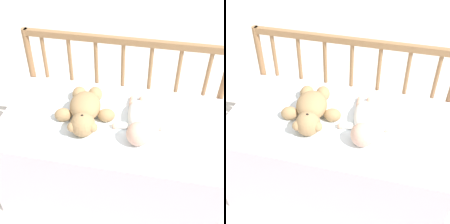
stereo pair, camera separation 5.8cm
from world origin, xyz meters
TOP-DOWN VIEW (x-y plane):
  - ground_plane at (0.00, 0.00)m, footprint 12.00×12.00m
  - crib_mattress at (0.00, 0.00)m, footprint 1.16×0.61m
  - crib_rail at (-0.00, 0.33)m, footprint 1.16×0.04m
  - blanket at (-0.01, 0.03)m, footprint 0.76×0.49m
  - teddy_bear at (-0.14, 0.01)m, footprint 0.32×0.39m
  - baby at (0.14, -0.02)m, footprint 0.27×0.39m

SIDE VIEW (x-z plane):
  - ground_plane at x=0.00m, z-range 0.00..0.00m
  - crib_mattress at x=0.00m, z-range 0.00..0.53m
  - blanket at x=-0.01m, z-range 0.53..0.54m
  - baby at x=0.14m, z-range 0.52..0.63m
  - teddy_bear at x=-0.14m, z-range 0.52..0.65m
  - crib_rail at x=0.00m, z-range 0.17..1.01m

